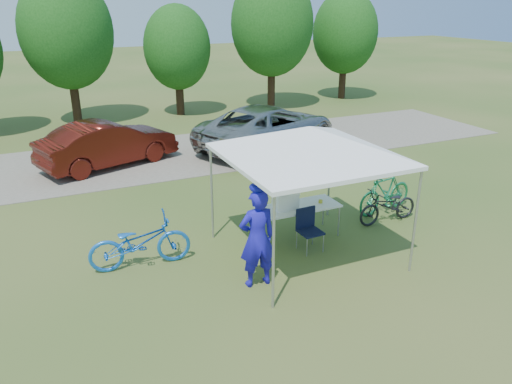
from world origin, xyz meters
TOP-DOWN VIEW (x-y plane):
  - ground at (0.00, 0.00)m, footprint 100.00×100.00m
  - gravel_strip at (0.00, 8.00)m, footprint 24.00×5.00m
  - canopy at (0.00, 0.00)m, footprint 4.53×4.53m
  - treeline at (-0.29, 14.05)m, footprint 24.89×4.28m
  - folding_table at (0.23, 0.74)m, footprint 1.83×0.76m
  - folding_chair at (0.16, 0.18)m, footprint 0.48×0.49m
  - cooler at (-0.10, 0.74)m, footprint 0.53×0.36m
  - ice_cream_cup at (0.76, 0.69)m, footprint 0.09×0.09m
  - cyclist at (-1.42, -0.68)m, footprint 0.70×0.47m
  - bike_blue at (-3.24, 0.90)m, footprint 2.04×0.85m
  - bike_green at (2.89, 1.08)m, footprint 1.82×0.80m
  - bike_dark at (2.57, 0.54)m, footprint 1.62×0.59m
  - minivan at (2.70, 7.36)m, footprint 6.14×4.65m
  - sedan at (-2.73, 7.72)m, footprint 4.59×2.87m

SIDE VIEW (x-z plane):
  - ground at x=0.00m, z-range 0.00..0.00m
  - gravel_strip at x=0.00m, z-range 0.00..0.02m
  - bike_dark at x=2.57m, z-range 0.00..0.84m
  - bike_blue at x=-3.24m, z-range 0.00..1.05m
  - bike_green at x=2.89m, z-range 0.00..1.06m
  - folding_chair at x=0.16m, z-range 0.08..0.98m
  - folding_table at x=0.23m, z-range 0.33..1.09m
  - sedan at x=-2.73m, z-range 0.02..1.45m
  - ice_cream_cup at x=0.76m, z-range 0.75..0.82m
  - minivan at x=2.70m, z-range 0.02..1.57m
  - cooler at x=-0.10m, z-range 0.76..1.14m
  - cyclist at x=-1.42m, z-range 0.00..1.90m
  - canopy at x=0.00m, z-range 1.15..4.15m
  - treeline at x=-0.29m, z-range 0.38..6.68m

